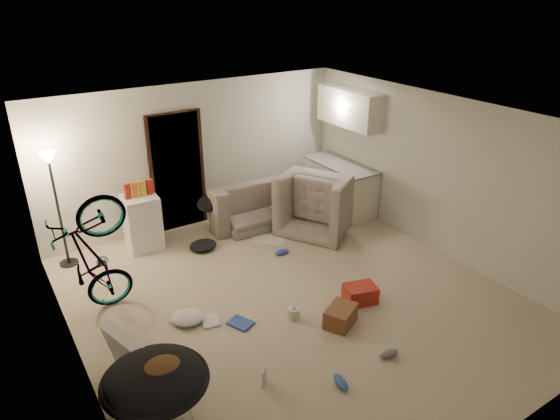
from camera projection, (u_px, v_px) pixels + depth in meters
floor at (292, 299)px, 6.91m from camera, size 5.50×6.00×0.02m
ceiling at (295, 120)px, 5.86m from camera, size 5.50×6.00×0.02m
wall_back at (197, 155)px, 8.69m from camera, size 5.50×0.02×2.50m
wall_front at (500, 349)px, 4.08m from camera, size 5.50×0.02×2.50m
wall_left at (67, 280)px, 5.03m from camera, size 0.02×6.00×2.50m
wall_right at (440, 176)px, 7.74m from camera, size 0.02×6.00×2.50m
doorway at (177, 172)px, 8.55m from camera, size 0.85×0.10×2.04m
door_trim at (178, 172)px, 8.53m from camera, size 0.97×0.04×2.10m
floor_lamp at (53, 186)px, 7.21m from camera, size 0.28×0.28×1.81m
kitchen_counter at (340, 188)px, 9.45m from camera, size 0.60×1.50×0.88m
counter_top at (341, 165)px, 9.26m from camera, size 0.64×1.54×0.04m
kitchen_uppers at (350, 108)px, 8.88m from camera, size 0.38×1.40×0.65m
sofa at (260, 203)px, 9.12m from camera, size 2.11×0.89×0.61m
armchair at (322, 205)px, 8.82m from camera, size 1.52×1.57×0.78m
bicycle at (98, 283)px, 6.42m from camera, size 1.77×0.83×1.01m
book_asset at (263, 389)px, 5.36m from camera, size 0.25×0.25×0.02m
mini_fridge at (142, 222)px, 8.07m from camera, size 0.55×0.55×0.90m
snack_box_0 at (128, 193)px, 7.76m from camera, size 0.10×0.07×0.30m
snack_box_1 at (135, 191)px, 7.81m from camera, size 0.11×0.09×0.30m
snack_box_2 at (143, 190)px, 7.87m from camera, size 0.10×0.07×0.30m
snack_box_3 at (150, 188)px, 7.93m from camera, size 0.10×0.07×0.30m
saucer_chair at (156, 388)px, 4.78m from camera, size 1.04×1.04×0.74m
hoodie at (160, 371)px, 4.70m from camera, size 0.50×0.42×0.22m
sofa_drape at (213, 203)px, 8.55m from camera, size 0.63×0.55×0.28m
tv_box at (140, 365)px, 5.23m from camera, size 0.52×1.04×0.67m
drink_case_a at (341, 316)px, 6.34m from camera, size 0.53×0.47×0.25m
drink_case_b at (360, 294)px, 6.79m from camera, size 0.49×0.42×0.24m
juicer at (294, 313)px, 6.45m from camera, size 0.16×0.16×0.23m
newspaper at (269, 239)px, 8.50m from camera, size 0.71×0.70×0.01m
book_blue at (241, 323)px, 6.38m from camera, size 0.33×0.37×0.03m
book_white at (210, 321)px, 6.42m from camera, size 0.28×0.32×0.03m
shoe_0 at (282, 252)px, 7.99m from camera, size 0.26×0.11×0.09m
shoe_2 at (341, 382)px, 5.39m from camera, size 0.15×0.28×0.10m
shoe_3 at (389, 354)px, 5.80m from camera, size 0.27×0.15×0.10m
shoe_4 at (365, 285)px, 7.13m from camera, size 0.22×0.27×0.09m
clothes_lump_b at (203, 245)px, 8.15m from camera, size 0.47×0.42×0.14m
clothes_lump_c at (187, 317)px, 6.40m from camera, size 0.55×0.53×0.13m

